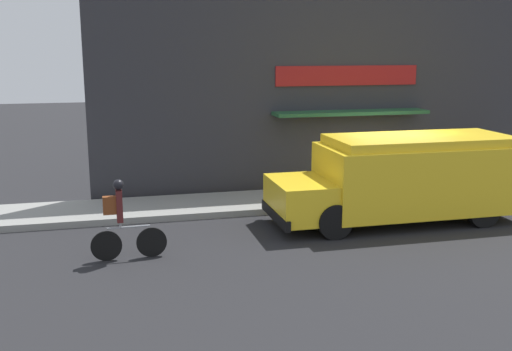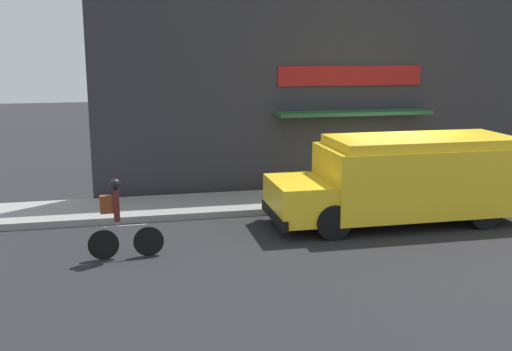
# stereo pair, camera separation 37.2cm
# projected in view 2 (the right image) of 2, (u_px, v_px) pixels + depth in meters

# --- Properties ---
(ground_plane) EXTENTS (70.00, 70.00, 0.00)m
(ground_plane) POSITION_uv_depth(u_px,v_px,m) (392.00, 208.00, 16.01)
(ground_plane) COLOR #232326
(sidewalk) EXTENTS (28.00, 2.08, 0.17)m
(sidewalk) POSITION_uv_depth(u_px,v_px,m) (376.00, 196.00, 16.99)
(sidewalk) COLOR gray
(sidewalk) RESTS_ON ground_plane
(storefront) EXTENTS (15.68, 0.97, 5.64)m
(storefront) POSITION_uv_depth(u_px,v_px,m) (361.00, 95.00, 17.75)
(storefront) COLOR #2D2D33
(storefront) RESTS_ON ground_plane
(school_bus) EXTENTS (6.11, 2.61, 2.11)m
(school_bus) POSITION_uv_depth(u_px,v_px,m) (406.00, 178.00, 14.49)
(school_bus) COLOR yellow
(school_bus) RESTS_ON ground_plane
(cyclist) EXTENTS (1.52, 0.21, 1.66)m
(cyclist) POSITION_uv_depth(u_px,v_px,m) (119.00, 219.00, 12.01)
(cyclist) COLOR black
(cyclist) RESTS_ON ground_plane
(trash_bin) EXTENTS (0.63, 0.63, 0.80)m
(trash_bin) POSITION_uv_depth(u_px,v_px,m) (469.00, 171.00, 17.97)
(trash_bin) COLOR #2D5138
(trash_bin) RESTS_ON sidewalk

